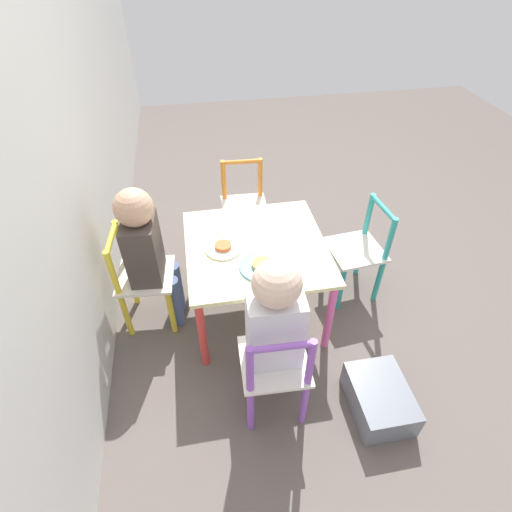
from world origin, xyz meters
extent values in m
plane|color=#5B514C|center=(0.00, 0.00, 0.00)|extent=(6.00, 6.00, 0.00)
cube|color=beige|center=(0.00, 0.75, 1.30)|extent=(6.00, 0.06, 2.60)
cube|color=beige|center=(0.00, 0.00, 0.42)|extent=(0.64, 0.64, 0.02)
cylinder|color=#E5599E|center=(-0.29, -0.29, 0.21)|extent=(0.04, 0.04, 0.41)
cylinder|color=#387AD1|center=(0.29, -0.29, 0.21)|extent=(0.04, 0.04, 0.41)
cylinder|color=#DB3D38|center=(-0.29, 0.29, 0.21)|extent=(0.04, 0.04, 0.41)
cylinder|color=green|center=(0.29, 0.29, 0.21)|extent=(0.04, 0.04, 0.41)
cube|color=silver|center=(0.04, 0.52, 0.29)|extent=(0.28, 0.28, 0.02)
cylinder|color=yellow|center=(-0.07, 0.43, 0.14)|extent=(0.03, 0.03, 0.28)
cylinder|color=yellow|center=(0.14, 0.41, 0.14)|extent=(0.03, 0.03, 0.28)
cylinder|color=yellow|center=(-0.05, 0.64, 0.14)|extent=(0.03, 0.03, 0.28)
cylinder|color=yellow|center=(0.16, 0.62, 0.14)|extent=(0.03, 0.03, 0.28)
cylinder|color=yellow|center=(-0.05, 0.64, 0.41)|extent=(0.03, 0.03, 0.25)
cylinder|color=yellow|center=(0.16, 0.62, 0.41)|extent=(0.03, 0.03, 0.25)
cylinder|color=yellow|center=(0.05, 0.63, 0.52)|extent=(0.21, 0.04, 0.02)
cube|color=silver|center=(-0.52, 0.02, 0.29)|extent=(0.27, 0.27, 0.02)
cylinder|color=#8E51BC|center=(-0.42, -0.09, 0.14)|extent=(0.03, 0.03, 0.28)
cylinder|color=#8E51BC|center=(-0.41, 0.12, 0.14)|extent=(0.03, 0.03, 0.28)
cylinder|color=#8E51BC|center=(-0.63, -0.08, 0.14)|extent=(0.03, 0.03, 0.28)
cylinder|color=#8E51BC|center=(-0.63, 0.13, 0.14)|extent=(0.03, 0.03, 0.28)
cylinder|color=#8E51BC|center=(-0.63, -0.08, 0.41)|extent=(0.03, 0.03, 0.25)
cylinder|color=#8E51BC|center=(-0.63, 0.13, 0.41)|extent=(0.03, 0.03, 0.25)
cylinder|color=#8E51BC|center=(-0.63, 0.03, 0.52)|extent=(0.03, 0.21, 0.02)
cube|color=silver|center=(0.52, -0.02, 0.29)|extent=(0.27, 0.27, 0.02)
cylinder|color=orange|center=(0.42, 0.09, 0.14)|extent=(0.03, 0.03, 0.28)
cylinder|color=orange|center=(0.41, -0.12, 0.14)|extent=(0.03, 0.03, 0.28)
cylinder|color=orange|center=(0.63, 0.08, 0.14)|extent=(0.03, 0.03, 0.28)
cylinder|color=orange|center=(0.63, -0.13, 0.14)|extent=(0.03, 0.03, 0.28)
cylinder|color=orange|center=(0.63, 0.08, 0.41)|extent=(0.03, 0.03, 0.25)
cylinder|color=orange|center=(0.63, -0.13, 0.41)|extent=(0.03, 0.03, 0.25)
cylinder|color=orange|center=(0.63, -0.03, 0.52)|extent=(0.03, 0.21, 0.02)
cube|color=silver|center=(0.05, -0.52, 0.29)|extent=(0.28, 0.28, 0.02)
cylinder|color=teal|center=(0.15, -0.41, 0.14)|extent=(0.03, 0.03, 0.28)
cylinder|color=teal|center=(-0.06, -0.43, 0.14)|extent=(0.03, 0.03, 0.28)
cylinder|color=teal|center=(0.17, -0.62, 0.14)|extent=(0.03, 0.03, 0.28)
cylinder|color=teal|center=(-0.04, -0.64, 0.14)|extent=(0.03, 0.03, 0.28)
cylinder|color=teal|center=(0.17, -0.62, 0.41)|extent=(0.03, 0.03, 0.25)
cylinder|color=teal|center=(-0.04, -0.64, 0.41)|extent=(0.03, 0.03, 0.25)
cylinder|color=teal|center=(0.06, -0.63, 0.52)|extent=(0.21, 0.04, 0.02)
cylinder|color=#4C608E|center=(-0.02, 0.41, 0.15)|extent=(0.07, 0.07, 0.30)
cylinder|color=#4C608E|center=(0.08, 0.40, 0.15)|extent=(0.07, 0.07, 0.30)
cube|color=#423833|center=(0.04, 0.50, 0.45)|extent=(0.21, 0.16, 0.31)
sphere|color=tan|center=(0.04, 0.50, 0.67)|extent=(0.16, 0.16, 0.16)
cylinder|color=#38383D|center=(-0.41, -0.03, 0.15)|extent=(0.07, 0.07, 0.30)
cylinder|color=#38383D|center=(-0.40, 0.07, 0.15)|extent=(0.07, 0.07, 0.30)
cube|color=silver|center=(-0.50, 0.02, 0.46)|extent=(0.15, 0.21, 0.32)
sphere|color=beige|center=(-0.50, 0.02, 0.69)|extent=(0.17, 0.17, 0.17)
cylinder|color=white|center=(0.00, 0.15, 0.44)|extent=(0.17, 0.17, 0.01)
cylinder|color=#CC6633|center=(0.00, 0.15, 0.45)|extent=(0.07, 0.07, 0.02)
cylinder|color=#4C9EE0|center=(-0.15, 0.00, 0.44)|extent=(0.20, 0.20, 0.01)
cylinder|color=gold|center=(-0.15, 0.00, 0.45)|extent=(0.09, 0.09, 0.02)
cube|color=slate|center=(-0.63, -0.41, 0.07)|extent=(0.30, 0.22, 0.14)
camera|label=1|loc=(-1.38, 0.24, 1.60)|focal=28.00mm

